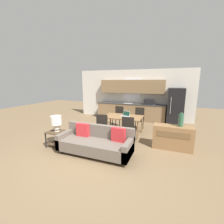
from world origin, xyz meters
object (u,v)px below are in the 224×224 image
Objects in this scene: couch at (96,142)px; dining_chair_far_left at (118,116)px; dining_chair_far_right at (139,118)px; credenza at (173,137)px; dining_table at (123,118)px; table_lamp at (56,122)px; side_table at (56,136)px; dining_chair_near_left at (103,126)px; vase at (181,120)px; dining_chair_near_right at (129,129)px; refrigerator at (175,106)px; laptop at (125,115)px.

dining_chair_far_left is at bearing 95.66° from couch.
dining_chair_far_left and dining_chair_far_right have the same top height.
couch is at bearing -151.04° from credenza.
dining_table is 0.70× the size of couch.
table_lamp reaches higher than couch.
side_table is 3.49m from dining_chair_far_right.
dining_chair_near_left is at bearing 43.03° from side_table.
dining_chair_near_left reaches higher than side_table.
couch is 1.42m from side_table.
vase is at bearing -19.03° from dining_table.
dining_chair_near_left is 0.95m from dining_chair_near_right.
dining_chair_far_left reaches higher than side_table.
dining_chair_near_left is at bearing -127.84° from refrigerator.
refrigerator is at bearing -136.02° from dining_chair_near_left.
dining_chair_near_right is (0.96, -1.70, 0.00)m from dining_chair_far_left.
couch is at bearing -152.49° from vase.
side_table is (-1.42, -0.05, 0.01)m from couch.
dining_chair_near_left is at bearing -85.21° from dining_chair_far_left.
vase is at bearing 27.51° from couch.
vase is 0.44× the size of dining_chair_near_left.
dining_chair_far_left reaches higher than laptop.
refrigerator reaches higher than side_table.
laptop is (1.73, 1.95, 0.43)m from side_table.
dining_chair_far_left is (1.12, 2.74, -0.30)m from table_lamp.
side_table is 2.99m from dining_chair_far_left.
couch is 4.25× the size of table_lamp.
credenza is 2.33m from dining_chair_near_left.
refrigerator is 2.90m from laptop.
table_lamp is 0.53× the size of dining_chair_far_right.
vase is (3.64, 1.21, 0.12)m from table_lamp.
dining_chair_near_left is 1.94m from dining_chair_far_right.
refrigerator reaches higher than dining_chair_near_left.
laptop is (-1.84, -2.24, -0.11)m from refrigerator.
table_lamp is at bearing -161.19° from credenza.
vase is at bearing -3.64° from laptop.
dining_table is at bearing 160.97° from vase.
dining_chair_near_right is at bearing -174.17° from vase.
dining_chair_near_right is (2.11, 1.06, 0.17)m from side_table.
table_lamp reaches higher than dining_chair_near_right.
dining_chair_far_right is at bearing -135.93° from refrigerator.
vase reaches higher than dining_table.
dining_chair_near_right is at bearing 170.36° from dining_chair_near_left.
dining_table is at bearing -55.63° from dining_chair_far_left.
couch is 1.47m from table_lamp.
dining_chair_far_right is 0.95m from laptop.
side_table is 2.64m from laptop.
dining_chair_far_left is 1.95m from dining_chair_near_right.
dining_chair_near_left is at bearing -106.71° from laptop.
side_table is 3.92m from vase.
laptop is at bearing 48.30° from side_table.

